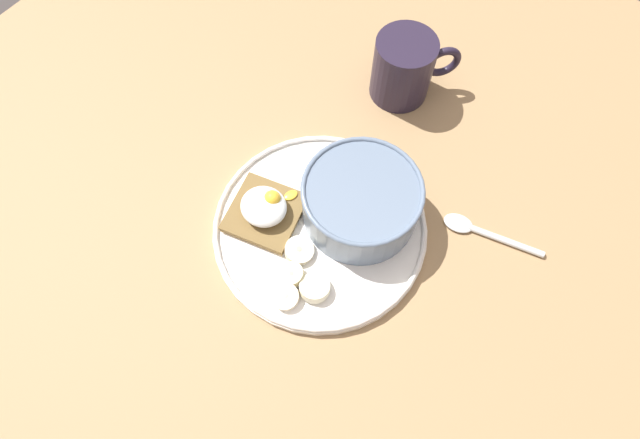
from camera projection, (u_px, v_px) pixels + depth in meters
ground_plane at (320, 233)px, 61.37cm from camera, size 120.00×120.00×2.00cm
plate at (320, 227)px, 59.73cm from camera, size 25.64×25.64×1.60cm
oatmeal_bowl at (361, 201)px, 57.51cm from camera, size 13.87×13.87×6.23cm
toast_slice at (265, 213)px, 59.62cm from camera, size 9.91×9.91×1.11cm
poached_egg at (265, 206)px, 58.09cm from camera, size 5.58×7.09×2.93cm
banana_slice_front at (292, 275)px, 56.34cm from camera, size 3.69×3.59×1.58cm
banana_slice_left at (301, 252)px, 57.54cm from camera, size 4.74×4.70×1.49cm
banana_slice_back at (315, 288)px, 55.64cm from camera, size 4.91×4.94×1.76cm
banana_slice_right at (286, 297)px, 55.29cm from camera, size 3.29×3.40×1.46cm
coffee_mug at (404, 68)px, 65.23cm from camera, size 9.37×9.80×8.84cm
spoon at (480, 231)px, 59.94cm from camera, size 12.28×4.34×0.80cm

